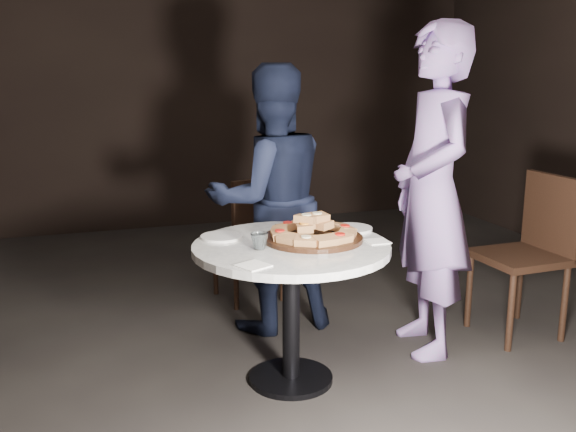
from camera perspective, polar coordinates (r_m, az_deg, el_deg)
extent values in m
plane|color=black|center=(3.50, 1.53, -13.75)|extent=(7.00, 7.00, 0.00)
cylinder|color=black|center=(3.42, 0.27, -14.19)|extent=(0.53, 0.53, 0.03)
cylinder|color=black|center=(3.27, 0.28, -8.70)|extent=(0.11, 0.11, 0.67)
cylinder|color=silver|center=(3.16, 0.29, -2.84)|extent=(1.21, 1.21, 0.04)
cylinder|color=black|center=(3.22, 2.22, -1.98)|extent=(0.56, 0.56, 0.02)
cube|color=#A36D3F|center=(3.27, 5.09, -1.24)|extent=(0.09, 0.11, 0.05)
cylinder|color=red|center=(3.26, 5.10, -0.86)|extent=(0.05, 0.05, 0.01)
cube|color=#A36D3F|center=(3.34, 4.17, -0.92)|extent=(0.13, 0.13, 0.05)
cube|color=#A36D3F|center=(3.38, 2.78, -0.75)|extent=(0.13, 0.13, 0.05)
cylinder|color=beige|center=(3.37, 2.78, -0.39)|extent=(0.07, 0.07, 0.01)
cube|color=#A36D3F|center=(3.37, 1.26, -0.77)|extent=(0.12, 0.10, 0.05)
cube|color=#A36D3F|center=(3.32, -0.03, -0.96)|extent=(0.13, 0.12, 0.05)
cylinder|color=red|center=(3.32, -0.03, -0.59)|extent=(0.06, 0.06, 0.01)
cube|color=#A36D3F|center=(3.25, -0.77, -1.30)|extent=(0.12, 0.13, 0.05)
cube|color=#A36D3F|center=(3.16, -0.73, -1.69)|extent=(0.10, 0.12, 0.05)
cylinder|color=red|center=(3.15, -0.73, -1.30)|extent=(0.06, 0.06, 0.01)
cube|color=#A36D3F|center=(3.09, 0.13, -2.05)|extent=(0.13, 0.13, 0.05)
cube|color=#A36D3F|center=(3.05, 1.62, -2.25)|extent=(0.13, 0.12, 0.05)
cylinder|color=beige|center=(3.04, 1.62, -1.85)|extent=(0.07, 0.07, 0.01)
cube|color=#A36D3F|center=(3.05, 3.29, -2.24)|extent=(0.12, 0.10, 0.05)
cube|color=#A36D3F|center=(3.10, 4.64, -2.00)|extent=(0.13, 0.11, 0.05)
cylinder|color=red|center=(3.10, 4.65, -1.61)|extent=(0.06, 0.06, 0.01)
cube|color=#A36D3F|center=(3.18, 5.28, -1.63)|extent=(0.13, 0.13, 0.05)
cube|color=#A36D3F|center=(3.24, 2.97, -0.73)|extent=(0.12, 0.13, 0.04)
cylinder|color=#2D6B1E|center=(3.23, 2.97, -0.35)|extent=(0.07, 0.07, 0.01)
cube|color=#A36D3F|center=(3.24, 1.57, -0.71)|extent=(0.09, 0.11, 0.04)
cylinder|color=beige|center=(3.24, 1.58, -0.32)|extent=(0.05, 0.05, 0.01)
cube|color=#A36D3F|center=(3.17, 1.49, -1.04)|extent=(0.10, 0.12, 0.04)
cylinder|color=orange|center=(3.16, 1.49, -0.65)|extent=(0.06, 0.06, 0.01)
cube|color=#A36D3F|center=(3.19, 1.64, -0.28)|extent=(0.13, 0.13, 0.04)
cylinder|color=beige|center=(3.18, 1.64, 0.11)|extent=(0.07, 0.07, 0.01)
cube|color=#A36D3F|center=(3.23, 2.60, -0.14)|extent=(0.12, 0.10, 0.04)
cylinder|color=beige|center=(3.22, 2.61, 0.25)|extent=(0.06, 0.06, 0.01)
cylinder|color=white|center=(3.28, -5.92, -1.84)|extent=(0.23, 0.23, 0.01)
cylinder|color=white|center=(3.44, 5.62, -1.11)|extent=(0.23, 0.23, 0.01)
imported|color=silver|center=(3.06, -2.56, -2.24)|extent=(0.11, 0.11, 0.08)
cube|color=white|center=(2.81, -3.12, -4.42)|extent=(0.17, 0.17, 0.01)
cube|color=white|center=(3.22, 7.93, -2.25)|extent=(0.11, 0.11, 0.01)
cube|color=black|center=(4.44, -3.58, -1.89)|extent=(0.48, 0.48, 0.04)
cube|color=black|center=(4.21, -2.41, 0.37)|extent=(0.41, 0.12, 0.44)
cylinder|color=black|center=(4.73, -2.55, -3.71)|extent=(0.04, 0.04, 0.44)
cylinder|color=black|center=(4.59, -6.47, -4.31)|extent=(0.04, 0.04, 0.44)
cylinder|color=black|center=(4.43, -0.50, -4.85)|extent=(0.04, 0.04, 0.44)
cylinder|color=black|center=(4.28, -4.64, -5.53)|extent=(0.04, 0.04, 0.44)
cube|color=black|center=(4.05, 19.82, -3.48)|extent=(0.47, 0.47, 0.04)
cube|color=black|center=(4.14, 22.45, 0.09)|extent=(0.06, 0.45, 0.48)
cylinder|color=black|center=(4.15, 15.80, -6.30)|extent=(0.04, 0.04, 0.48)
cylinder|color=black|center=(3.86, 19.20, -7.97)|extent=(0.04, 0.04, 0.48)
cylinder|color=black|center=(4.38, 19.89, -5.57)|extent=(0.04, 0.04, 0.48)
cylinder|color=black|center=(4.11, 23.37, -7.06)|extent=(0.04, 0.04, 0.48)
imported|color=black|center=(3.85, -1.61, 1.44)|extent=(0.81, 0.65, 1.61)
imported|color=#866CAE|center=(3.61, 12.69, 2.12)|extent=(0.53, 0.73, 1.83)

